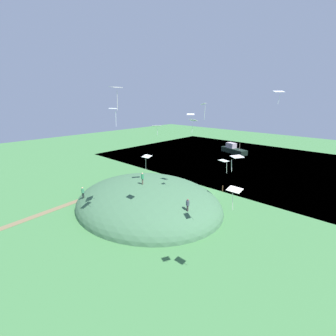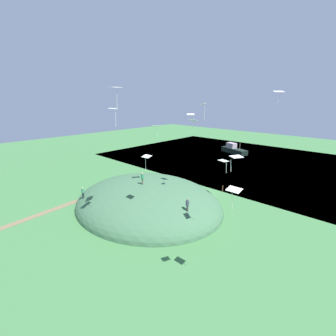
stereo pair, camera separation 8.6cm
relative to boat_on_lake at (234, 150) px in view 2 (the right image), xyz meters
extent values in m
plane|color=#3C713D|center=(32.22, 11.20, -0.98)|extent=(160.00, 160.00, 0.00)
cube|color=teal|center=(5.56, 11.20, -1.18)|extent=(47.35, 80.00, 0.40)
ellipsoid|color=#3D6745|center=(41.70, 8.12, -0.98)|extent=(20.38, 23.58, 7.53)
cube|color=brown|center=(54.55, -0.48, -0.96)|extent=(13.02, 2.30, 0.04)
cube|color=black|center=(0.08, 0.24, -0.28)|extent=(5.12, 8.86, 1.38)
cube|color=#ADA0AB|center=(-0.33, -0.97, 1.14)|extent=(2.59, 3.26, 1.46)
cylinder|color=gray|center=(0.76, 2.25, 1.35)|extent=(0.14, 0.14, 1.88)
cube|color=#595544|center=(42.91, 8.49, 3.18)|extent=(0.24, 0.18, 0.84)
cylinder|color=#2B8753|center=(42.91, 8.49, 3.94)|extent=(0.49, 0.49, 0.67)
sphere|color=tan|center=(42.91, 8.49, 4.40)|extent=(0.25, 0.25, 0.25)
cube|color=#3D3232|center=(43.08, 16.92, 1.86)|extent=(0.20, 0.26, 0.75)
cylinder|color=#3B4351|center=(43.08, 16.92, 2.53)|extent=(0.54, 0.54, 0.60)
sphere|color=brown|center=(43.08, 16.92, 2.94)|extent=(0.23, 0.23, 0.23)
cube|color=black|center=(49.19, 2.65, 1.29)|extent=(0.22, 0.12, 0.80)
cylinder|color=#3A835B|center=(49.19, 2.65, 2.00)|extent=(0.40, 0.40, 0.63)
sphere|color=tan|center=(49.19, 2.65, 2.43)|extent=(0.24, 0.24, 0.24)
cube|color=white|center=(34.16, 10.10, 12.33)|extent=(1.32, 1.39, 0.19)
cylinder|color=white|center=(33.87, 9.97, 11.60)|extent=(0.12, 0.08, 0.90)
cube|color=white|center=(49.22, 11.49, 13.69)|extent=(1.35, 1.39, 0.07)
cylinder|color=white|center=(48.96, 11.54, 12.59)|extent=(0.19, 0.18, 1.61)
cube|color=white|center=(41.31, 9.86, 11.14)|extent=(1.45, 1.39, 0.19)
cylinder|color=white|center=(41.27, 9.98, 10.32)|extent=(0.10, 0.06, 1.05)
cube|color=silver|center=(43.74, 21.77, 8.82)|extent=(0.93, 1.12, 0.03)
cylinder|color=silver|center=(43.46, 21.99, 8.06)|extent=(0.07, 0.12, 1.04)
cube|color=silver|center=(50.22, 13.64, 15.71)|extent=(1.11, 0.80, 0.09)
cylinder|color=silver|center=(50.14, 13.64, 14.52)|extent=(0.10, 0.05, 1.84)
cube|color=white|center=(34.51, 23.00, 15.46)|extent=(1.37, 1.40, 0.19)
cylinder|color=white|center=(34.48, 23.12, 14.59)|extent=(0.16, 0.18, 1.14)
cube|color=silver|center=(49.19, 25.86, 10.88)|extent=(1.00, 0.88, 0.09)
cylinder|color=silver|center=(49.46, 25.64, 10.24)|extent=(0.07, 0.10, 0.86)
cube|color=white|center=(40.55, 16.89, 14.09)|extent=(0.81, 0.63, 0.17)
cylinder|color=white|center=(40.65, 17.16, 13.11)|extent=(0.09, 0.15, 1.60)
cube|color=white|center=(48.37, 25.48, 8.11)|extent=(0.75, 1.09, 0.21)
cylinder|color=white|center=(48.44, 25.43, 7.14)|extent=(0.08, 0.13, 1.40)
cube|color=white|center=(46.37, 13.43, 8.35)|extent=(0.80, 1.12, 0.22)
cylinder|color=white|center=(46.34, 13.16, 7.34)|extent=(0.11, 0.16, 1.48)
cube|color=white|center=(38.74, 14.11, 11.96)|extent=(0.81, 1.13, 0.27)
cylinder|color=white|center=(38.64, 13.91, 10.97)|extent=(0.18, 0.07, 1.44)
cylinder|color=brown|center=(29.14, 13.67, -0.44)|extent=(0.14, 0.14, 1.07)
camera|label=1|loc=(64.06, 33.27, 14.74)|focal=25.51mm
camera|label=2|loc=(64.01, 33.33, 14.74)|focal=25.51mm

